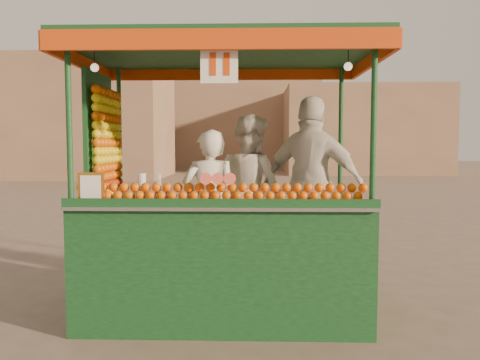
{
  "coord_description": "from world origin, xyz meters",
  "views": [
    {
      "loc": [
        0.62,
        -5.18,
        1.72
      ],
      "look_at": [
        0.48,
        -0.27,
        1.35
      ],
      "focal_mm": 36.31,
      "sensor_mm": 36.0,
      "label": 1
    }
  ],
  "objects_px": {
    "vendor_left": "(210,206)",
    "vendor_right": "(312,186)",
    "juice_cart": "(217,228)",
    "vendor_middle": "(250,191)"
  },
  "relations": [
    {
      "from": "vendor_left",
      "to": "vendor_right",
      "type": "distance_m",
      "value": 1.12
    },
    {
      "from": "juice_cart",
      "to": "vendor_left",
      "type": "distance_m",
      "value": 0.24
    },
    {
      "from": "vendor_middle",
      "to": "vendor_left",
      "type": "bearing_deg",
      "value": 106.82
    },
    {
      "from": "juice_cart",
      "to": "vendor_right",
      "type": "xyz_separation_m",
      "value": [
        0.99,
        0.37,
        0.4
      ]
    },
    {
      "from": "vendor_left",
      "to": "vendor_right",
      "type": "xyz_separation_m",
      "value": [
        1.07,
        0.28,
        0.18
      ]
    },
    {
      "from": "vendor_left",
      "to": "juice_cart",
      "type": "bearing_deg",
      "value": 127.4
    },
    {
      "from": "vendor_middle",
      "to": "vendor_right",
      "type": "height_order",
      "value": "vendor_right"
    },
    {
      "from": "vendor_middle",
      "to": "vendor_right",
      "type": "bearing_deg",
      "value": -159.71
    },
    {
      "from": "vendor_left",
      "to": "vendor_right",
      "type": "height_order",
      "value": "vendor_right"
    },
    {
      "from": "vendor_right",
      "to": "vendor_middle",
      "type": "bearing_deg",
      "value": -2.28
    }
  ]
}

